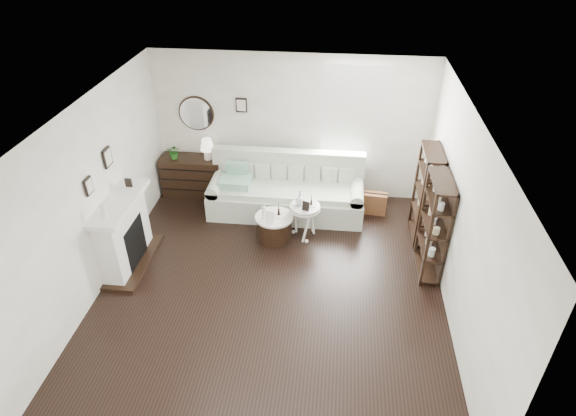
# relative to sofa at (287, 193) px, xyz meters

# --- Properties ---
(room) EXTENTS (5.50, 5.50, 5.50)m
(room) POSITION_rel_sofa_xyz_m (0.75, 0.62, 1.24)
(room) COLOR black
(room) RESTS_ON ground
(fireplace) EXTENTS (0.50, 1.40, 1.84)m
(fireplace) POSITION_rel_sofa_xyz_m (-2.30, -1.79, 0.19)
(fireplace) COLOR white
(fireplace) RESTS_ON ground
(shelf_unit_far) EXTENTS (0.30, 0.80, 1.60)m
(shelf_unit_far) POSITION_rel_sofa_xyz_m (2.35, -0.53, 0.45)
(shelf_unit_far) COLOR black
(shelf_unit_far) RESTS_ON ground
(shelf_unit_near) EXTENTS (0.30, 0.80, 1.60)m
(shelf_unit_near) POSITION_rel_sofa_xyz_m (2.35, -1.43, 0.45)
(shelf_unit_near) COLOR black
(shelf_unit_near) RESTS_ON ground
(sofa) EXTENTS (2.76, 0.95, 1.07)m
(sofa) POSITION_rel_sofa_xyz_m (0.00, 0.00, 0.00)
(sofa) COLOR #B5BDA9
(sofa) RESTS_ON ground
(quilt) EXTENTS (0.56, 0.46, 0.14)m
(quilt) POSITION_rel_sofa_xyz_m (-0.90, -0.14, 0.27)
(quilt) COLOR #258A5A
(quilt) RESTS_ON sofa
(suitcase) EXTENTS (0.62, 0.26, 0.40)m
(suitcase) POSITION_rel_sofa_xyz_m (1.51, 0.09, -0.15)
(suitcase) COLOR brown
(suitcase) RESTS_ON ground
(dresser) EXTENTS (1.15, 0.49, 0.77)m
(dresser) POSITION_rel_sofa_xyz_m (-1.85, 0.38, 0.03)
(dresser) COLOR black
(dresser) RESTS_ON ground
(table_lamp) EXTENTS (0.27, 0.27, 0.40)m
(table_lamp) POSITION_rel_sofa_xyz_m (-1.51, 0.39, 0.61)
(table_lamp) COLOR #F1E2CB
(table_lamp) RESTS_ON dresser
(potted_plant) EXTENTS (0.25, 0.22, 0.28)m
(potted_plant) POSITION_rel_sofa_xyz_m (-2.14, 0.34, 0.55)
(potted_plant) COLOR #21611B
(potted_plant) RESTS_ON dresser
(drum_table) EXTENTS (0.64, 0.64, 0.44)m
(drum_table) POSITION_rel_sofa_xyz_m (-0.10, -0.90, -0.13)
(drum_table) COLOR black
(drum_table) RESTS_ON ground
(pedestal_table) EXTENTS (0.51, 0.51, 0.62)m
(pedestal_table) POSITION_rel_sofa_xyz_m (0.39, -0.78, 0.21)
(pedestal_table) COLOR white
(pedestal_table) RESTS_ON ground
(eiffel_drum) EXTENTS (0.15, 0.15, 0.21)m
(eiffel_drum) POSITION_rel_sofa_xyz_m (-0.03, -0.85, 0.19)
(eiffel_drum) COLOR black
(eiffel_drum) RESTS_ON drum_table
(bottle_drum) EXTENTS (0.06, 0.06, 0.28)m
(bottle_drum) POSITION_rel_sofa_xyz_m (-0.26, -0.97, 0.22)
(bottle_drum) COLOR silver
(bottle_drum) RESTS_ON drum_table
(card_frame_drum) EXTENTS (0.15, 0.08, 0.19)m
(card_frame_drum) POSITION_rel_sofa_xyz_m (-0.15, -1.05, 0.18)
(card_frame_drum) COLOR white
(card_frame_drum) RESTS_ON drum_table
(eiffel_ped) EXTENTS (0.11, 0.11, 0.18)m
(eiffel_ped) POSITION_rel_sofa_xyz_m (0.49, -0.75, 0.35)
(eiffel_ped) COLOR black
(eiffel_ped) RESTS_ON pedestal_table
(flask_ped) EXTENTS (0.15, 0.15, 0.28)m
(flask_ped) POSITION_rel_sofa_xyz_m (0.30, -0.76, 0.40)
(flask_ped) COLOR silver
(flask_ped) RESTS_ON pedestal_table
(card_frame_ped) EXTENTS (0.13, 0.08, 0.16)m
(card_frame_ped) POSITION_rel_sofa_xyz_m (0.42, -0.92, 0.34)
(card_frame_ped) COLOR black
(card_frame_ped) RESTS_ON pedestal_table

